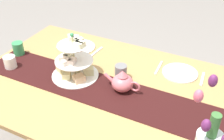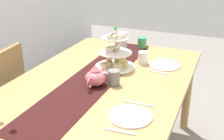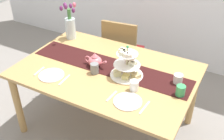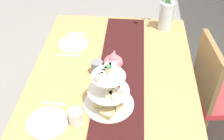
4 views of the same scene
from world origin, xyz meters
name	(u,v)px [view 3 (image 3 of 4)]	position (x,y,z in m)	size (l,w,h in m)	color
ground_plane	(107,126)	(0.00, 0.00, 0.00)	(8.00, 8.00, 0.00)	gray
dining_table	(107,77)	(0.00, 0.00, 0.65)	(1.64, 1.09, 0.74)	tan
chair_left	(122,50)	(-0.22, 0.77, 0.50)	(0.47, 0.47, 0.91)	olive
table_runner	(109,66)	(0.00, 0.06, 0.74)	(1.58, 0.31, 0.00)	black
tiered_cake_stand	(127,66)	(0.21, 0.00, 0.84)	(0.30, 0.30, 0.30)	beige
teapot	(95,61)	(-0.12, 0.00, 0.80)	(0.24, 0.13, 0.14)	#D66B75
tulip_vase	(70,25)	(-0.67, 0.38, 0.89)	(0.17, 0.25, 0.44)	silver
cream_jug	(178,79)	(0.65, 0.11, 0.78)	(0.08, 0.08, 0.09)	white
dinner_plate_left	(51,75)	(-0.39, -0.33, 0.74)	(0.23, 0.23, 0.01)	white
fork_left	(39,71)	(-0.53, -0.33, 0.74)	(0.02, 0.15, 0.01)	silver
knife_left	(64,80)	(-0.24, -0.33, 0.74)	(0.01, 0.17, 0.01)	silver
dinner_plate_right	(128,101)	(0.38, -0.33, 0.74)	(0.23, 0.23, 0.01)	white
fork_right	(112,96)	(0.23, -0.33, 0.74)	(0.02, 0.15, 0.01)	silver
knife_right	(145,107)	(0.52, -0.33, 0.74)	(0.01, 0.17, 0.01)	silver
mug_grey	(95,68)	(-0.07, -0.10, 0.79)	(0.08, 0.08, 0.10)	slate
mug_white_text	(134,86)	(0.36, -0.17, 0.79)	(0.08, 0.08, 0.10)	white
mug_orange	(181,91)	(0.72, -0.05, 0.79)	(0.08, 0.08, 0.10)	#389356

